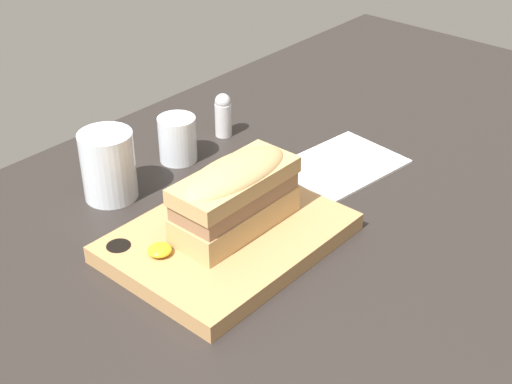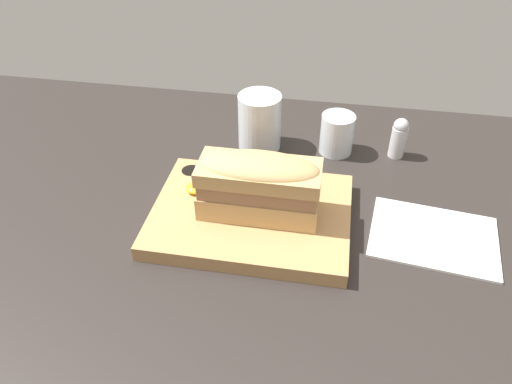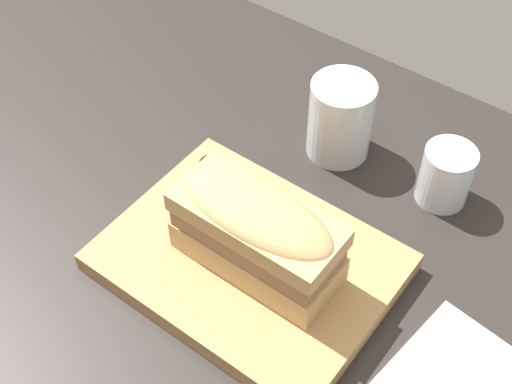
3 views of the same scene
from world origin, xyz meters
The scene contains 6 objects.
dining_table centered at (0.00, 0.00, 1.00)cm, with size 180.58×93.59×2.00cm.
serving_board centered at (-5.19, 5.30, 3.24)cm, with size 30.36×22.93×2.54cm.
sandwich centered at (-3.87, 5.02, 9.81)cm, with size 17.98×7.75×9.92cm.
mustard_dollop centered at (-14.72, 8.16, 5.10)cm, with size 3.14×3.14×1.26cm.
water_glass centered at (-7.49, 26.99, 6.56)cm, with size 7.99×7.99×10.51cm.
wine_glass centered at (6.87, 27.60, 5.30)cm, with size 6.15×6.15×7.50cm.
Camera 3 is at (23.17, -31.18, 66.88)cm, focal length 50.00 mm.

